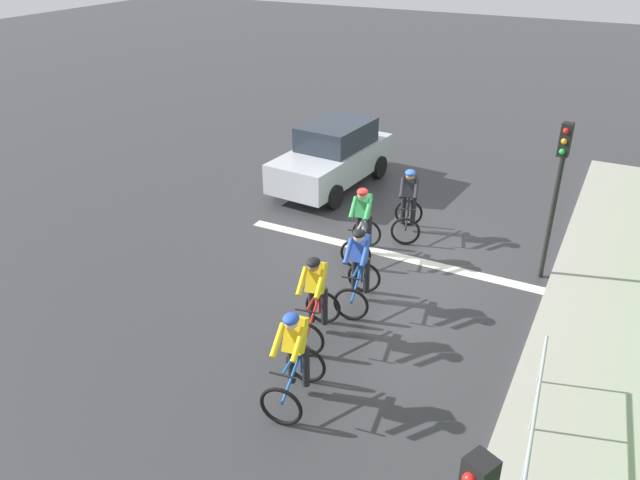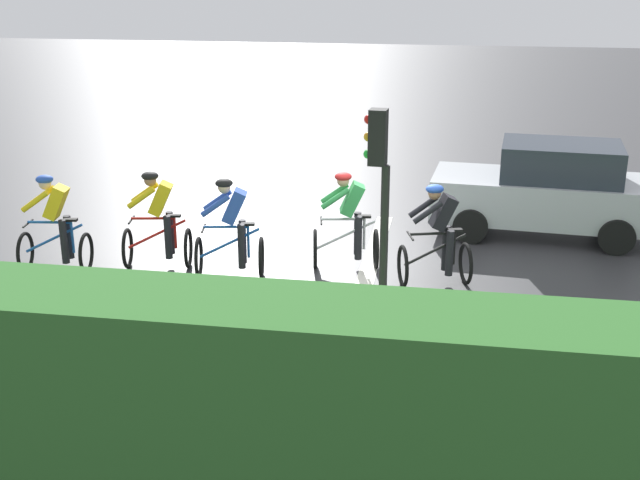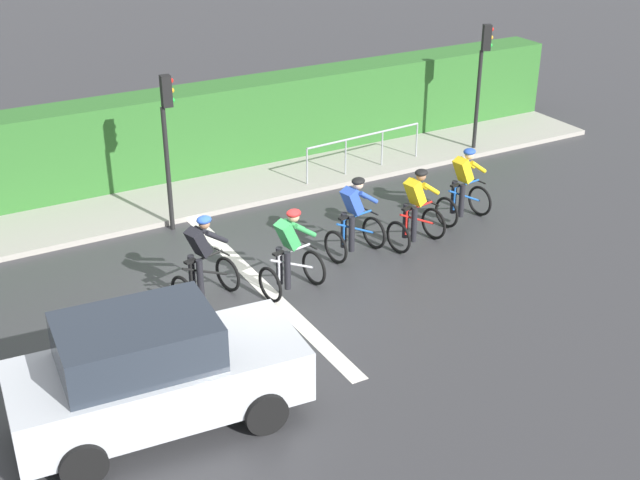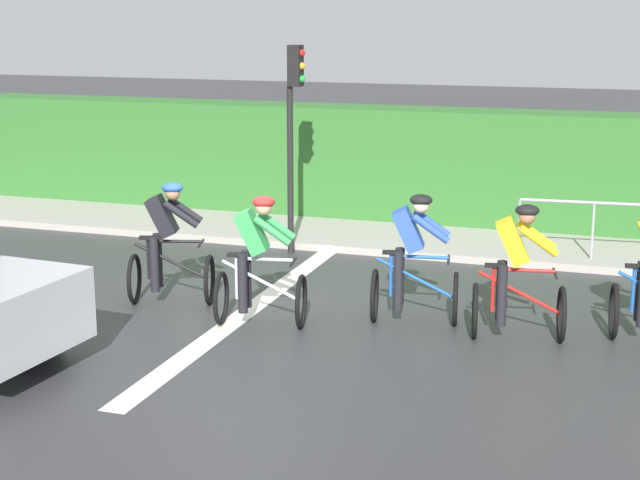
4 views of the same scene
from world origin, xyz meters
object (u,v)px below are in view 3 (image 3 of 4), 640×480
(cyclist_mid, at_px, (354,220))
(car_silver, at_px, (154,372))
(cyclist_fourth, at_px, (290,254))
(traffic_light_near_crossing, at_px, (167,130))
(cyclist_lead, at_px, (464,187))
(pedestrian_railing_kerbside, at_px, (364,144))
(traffic_light_far_junction, at_px, (482,69))
(cyclist_second, at_px, (416,210))
(cyclist_trailing, at_px, (203,262))

(cyclist_mid, height_order, car_silver, car_silver)
(cyclist_fourth, bearing_deg, traffic_light_near_crossing, -166.94)
(cyclist_lead, distance_m, cyclist_mid, 2.93)
(traffic_light_near_crossing, relative_size, pedestrian_railing_kerbside, 0.99)
(car_silver, bearing_deg, traffic_light_near_crossing, 157.17)
(traffic_light_near_crossing, distance_m, pedestrian_railing_kerbside, 5.45)
(cyclist_fourth, height_order, traffic_light_near_crossing, traffic_light_near_crossing)
(traffic_light_far_junction, bearing_deg, cyclist_fourth, -61.08)
(cyclist_mid, bearing_deg, cyclist_second, 79.71)
(cyclist_lead, bearing_deg, car_silver, -67.41)
(cyclist_trailing, xyz_separation_m, traffic_light_near_crossing, (-3.19, 0.64, 1.43))
(cyclist_trailing, distance_m, pedestrian_railing_kerbside, 7.02)
(cyclist_fourth, relative_size, cyclist_trailing, 1.00)
(cyclist_lead, relative_size, car_silver, 0.39)
(cyclist_mid, bearing_deg, traffic_light_near_crossing, -138.20)
(traffic_light_far_junction, xyz_separation_m, pedestrian_railing_kerbside, (-0.09, -3.45, -1.44))
(cyclist_second, distance_m, cyclist_trailing, 4.62)
(cyclist_mid, distance_m, cyclist_fourth, 1.94)
(cyclist_mid, distance_m, traffic_light_far_junction, 7.13)
(car_silver, relative_size, traffic_light_near_crossing, 1.26)
(cyclist_lead, height_order, pedestrian_railing_kerbside, cyclist_lead)
(cyclist_second, relative_size, cyclist_trailing, 1.00)
(cyclist_trailing, relative_size, traffic_light_far_junction, 0.50)
(traffic_light_far_junction, bearing_deg, traffic_light_near_crossing, -85.97)
(cyclist_trailing, xyz_separation_m, pedestrian_railing_kerbside, (-3.89, 5.84, -0.01))
(cyclist_trailing, xyz_separation_m, traffic_light_far_junction, (-3.80, 9.29, 1.43))
(cyclist_second, height_order, traffic_light_far_junction, traffic_light_far_junction)
(cyclist_second, relative_size, traffic_light_near_crossing, 0.50)
(cyclist_mid, bearing_deg, car_silver, -59.02)
(traffic_light_near_crossing, bearing_deg, cyclist_second, 51.08)
(cyclist_mid, xyz_separation_m, cyclist_trailing, (0.22, -3.29, 0.00))
(cyclist_trailing, bearing_deg, pedestrian_railing_kerbside, 123.65)
(pedestrian_railing_kerbside, bearing_deg, car_silver, -48.79)
(car_silver, bearing_deg, pedestrian_railing_kerbside, 131.21)
(cyclist_second, xyz_separation_m, cyclist_trailing, (-0.02, -4.62, 0.00))
(traffic_light_near_crossing, xyz_separation_m, traffic_light_far_junction, (-0.61, 8.65, 0.00))
(cyclist_lead, bearing_deg, cyclist_fourth, -78.30)
(cyclist_mid, xyz_separation_m, traffic_light_near_crossing, (-2.97, -2.66, 1.43))
(cyclist_lead, xyz_separation_m, cyclist_fourth, (0.98, -4.71, 0.00))
(cyclist_mid, distance_m, traffic_light_near_crossing, 4.23)
(cyclist_lead, height_order, traffic_light_near_crossing, traffic_light_near_crossing)
(cyclist_fourth, height_order, cyclist_trailing, same)
(cyclist_lead, relative_size, traffic_light_far_junction, 0.50)
(cyclist_mid, xyz_separation_m, traffic_light_far_junction, (-3.58, 6.00, 1.43))
(cyclist_second, bearing_deg, cyclist_mid, -100.29)
(cyclist_fourth, relative_size, traffic_light_far_junction, 0.50)
(cyclist_lead, bearing_deg, cyclist_second, -72.94)
(traffic_light_far_junction, height_order, pedestrian_railing_kerbside, traffic_light_far_junction)
(cyclist_second, relative_size, cyclist_fourth, 1.00)
(cyclist_fourth, relative_size, car_silver, 0.39)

